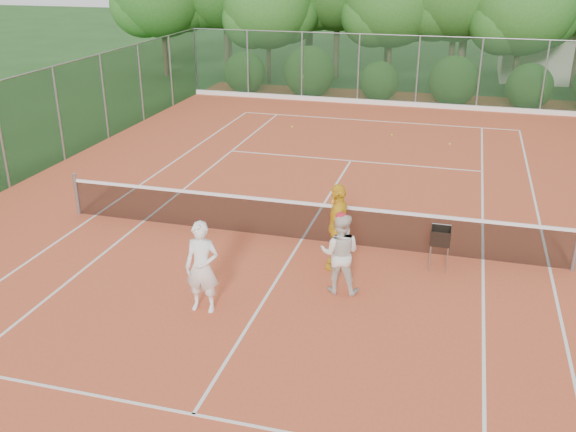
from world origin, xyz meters
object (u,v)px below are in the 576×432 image
Objects in this scene: ball_hopper at (441,237)px; player_center_grp at (340,253)px; player_white at (202,267)px; player_yellow at (338,226)px.

player_center_grp is at bearing -160.12° from ball_hopper.
player_white reaches higher than player_center_grp.
player_center_grp is 0.89× the size of player_yellow.
ball_hopper is at bearing 32.39° from player_white.
ball_hopper is (4.16, 2.93, -0.16)m from player_white.
player_center_grp reaches higher than ball_hopper.
player_yellow reaches higher than player_center_grp.
player_yellow is 2.06× the size of ball_hopper.
player_center_grp is at bearing 28.15° from player_white.
player_yellow reaches higher than ball_hopper.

